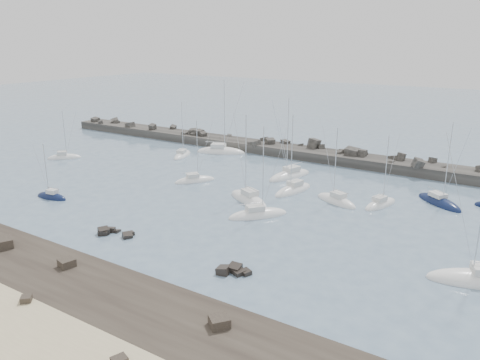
# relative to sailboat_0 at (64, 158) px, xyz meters

# --- Properties ---
(ground) EXTENTS (400.00, 400.00, 0.00)m
(ground) POSITION_rel_sailboat_0_xyz_m (41.39, -11.24, -0.14)
(ground) COLOR slate
(ground) RESTS_ON ground
(rock_shelf) EXTENTS (140.00, 12.00, 1.96)m
(rock_shelf) POSITION_rel_sailboat_0_xyz_m (41.12, -33.24, -0.11)
(rock_shelf) COLOR #2B231D
(rock_shelf) RESTS_ON ground
(rock_cluster_near) EXTENTS (4.86, 3.21, 1.44)m
(rock_cluster_near) POSITION_rel_sailboat_0_xyz_m (36.98, -21.36, -0.02)
(rock_cluster_near) COLOR black
(rock_cluster_near) RESTS_ON ground
(rock_cluster_far) EXTENTS (3.54, 2.83, 1.47)m
(rock_cluster_far) POSITION_rel_sailboat_0_xyz_m (54.66, -21.60, 0.00)
(rock_cluster_far) COLOR black
(rock_cluster_far) RESTS_ON ground
(breakwater) EXTENTS (115.00, 7.18, 5.24)m
(breakwater) POSITION_rel_sailboat_0_xyz_m (34.03, 26.78, 0.16)
(breakwater) COLOR #2F2D2A
(breakwater) RESTS_ON ground
(sailboat_0) EXTENTS (5.99, 6.02, 10.44)m
(sailboat_0) POSITION_rel_sailboat_0_xyz_m (0.00, 0.00, 0.00)
(sailboat_0) COLOR white
(sailboat_0) RESTS_ON ground
(sailboat_1) EXTENTS (4.56, 7.78, 11.77)m
(sailboat_1) POSITION_rel_sailboat_0_xyz_m (18.69, 14.24, -0.01)
(sailboat_1) COLOR white
(sailboat_1) RESTS_ON ground
(sailboat_2) EXTENTS (5.75, 2.33, 9.12)m
(sailboat_2) POSITION_rel_sailboat_0_xyz_m (18.71, -16.75, -0.00)
(sailboat_2) COLOR #0E193D
(sailboat_2) RESTS_ON ground
(sailboat_3) EXTENTS (5.83, 6.95, 11.14)m
(sailboat_3) POSITION_rel_sailboat_0_xyz_m (31.75, 1.53, -0.01)
(sailboat_3) COLOR white
(sailboat_3) RESTS_ON ground
(sailboat_4) EXTENTS (10.79, 6.73, 16.33)m
(sailboat_4) POSITION_rel_sailboat_0_xyz_m (23.75, 20.75, 0.02)
(sailboat_4) COLOR white
(sailboat_4) RESTS_ON ground
(sailboat_5) EXTENTS (8.95, 6.16, 13.82)m
(sailboat_5) POSITION_rel_sailboat_0_xyz_m (44.38, -1.83, 0.02)
(sailboat_5) COLOR white
(sailboat_5) RESTS_ON ground
(sailboat_6) EXTENTS (5.66, 9.84, 14.89)m
(sailboat_6) POSITION_rel_sailboat_0_xyz_m (44.00, 12.53, 0.01)
(sailboat_6) COLOR white
(sailboat_6) RESTS_ON ground
(sailboat_7) EXTENTS (7.36, 8.09, 13.26)m
(sailboat_7) POSITION_rel_sailboat_0_xyz_m (48.76, -6.54, 0.00)
(sailboat_7) COLOR white
(sailboat_7) RESTS_ON ground
(sailboat_8) EXTENTS (8.06, 7.11, 13.02)m
(sailboat_8) POSITION_rel_sailboat_0_xyz_m (68.50, 12.00, -0.00)
(sailboat_8) COLOR #0E193D
(sailboat_8) RESTS_ON ground
(sailboat_9) EXTENTS (7.73, 5.05, 11.93)m
(sailboat_9) POSITION_rel_sailboat_0_xyz_m (55.66, 4.49, 0.01)
(sailboat_9) COLOR white
(sailboat_9) RESTS_ON ground
(sailboat_10) EXTENTS (4.09, 7.21, 11.03)m
(sailboat_10) POSITION_rel_sailboat_0_xyz_m (61.56, 6.54, -0.00)
(sailboat_10) COLOR white
(sailboat_10) RESTS_ON ground
(sailboat_13) EXTENTS (4.29, 8.65, 13.24)m
(sailboat_13) POSITION_rel_sailboat_0_xyz_m (48.08, 5.65, 0.01)
(sailboat_13) COLOR white
(sailboat_13) RESTS_ON ground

